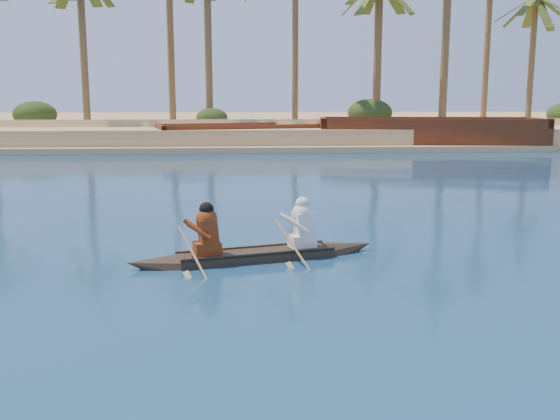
{
  "coord_description": "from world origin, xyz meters",
  "views": [
    {
      "loc": [
        3.57,
        -13.45,
        3.09
      ],
      "look_at": [
        4.49,
        -0.66,
        0.8
      ],
      "focal_mm": 40.0,
      "sensor_mm": 36.0,
      "label": 1
    }
  ],
  "objects": [
    {
      "name": "barge_right",
      "position": [
        15.75,
        25.1,
        0.8
      ],
      "size": [
        14.09,
        6.17,
        2.27
      ],
      "rotation": [
        0.0,
        0.0,
        -0.12
      ],
      "color": "#5E2E14",
      "rests_on": "ground"
    },
    {
      "name": "barge_mid",
      "position": [
        4.26,
        26.16,
        0.64
      ],
      "size": [
        11.46,
        6.06,
        1.82
      ],
      "rotation": [
        0.0,
        0.0,
        0.23
      ],
      "color": "#5E2E14",
      "rests_on": "ground"
    },
    {
      "name": "palm_grove",
      "position": [
        0.0,
        35.0,
        8.0
      ],
      "size": [
        110.0,
        14.0,
        16.0
      ],
      "primitive_type": null,
      "color": "#364F1C",
      "rests_on": "ground"
    },
    {
      "name": "shrub_cluster",
      "position": [
        0.0,
        31.5,
        1.2
      ],
      "size": [
        100.0,
        6.0,
        2.4
      ],
      "primitive_type": null,
      "color": "#263E16",
      "rests_on": "ground"
    },
    {
      "name": "sandy_embankment",
      "position": [
        0.0,
        46.89,
        0.53
      ],
      "size": [
        150.0,
        51.0,
        1.5
      ],
      "color": "#D8AF7A",
      "rests_on": "ground"
    },
    {
      "name": "canoe",
      "position": [
        3.95,
        -1.67,
        0.26
      ],
      "size": [
        4.96,
        1.89,
        1.37
      ],
      "rotation": [
        0.0,
        0.0,
        0.26
      ],
      "color": "#342B1C",
      "rests_on": "ground"
    },
    {
      "name": "ground",
      "position": [
        0.0,
        0.0,
        0.0
      ],
      "size": [
        160.0,
        160.0,
        0.0
      ],
      "primitive_type": "plane",
      "color": "navy",
      "rests_on": "ground"
    }
  ]
}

